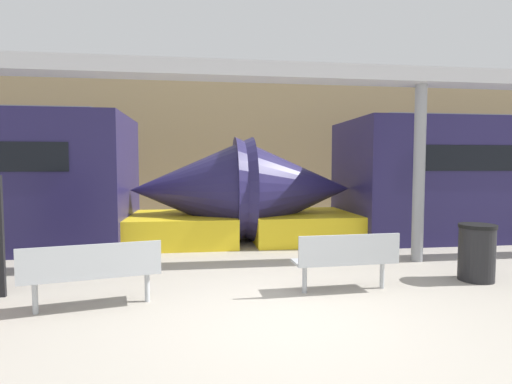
{
  "coord_description": "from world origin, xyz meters",
  "views": [
    {
      "loc": [
        -1.04,
        -4.8,
        1.91
      ],
      "look_at": [
        -0.0,
        2.88,
        1.4
      ],
      "focal_mm": 28.0,
      "sensor_mm": 36.0,
      "label": 1
    }
  ],
  "objects": [
    {
      "name": "ground_plane",
      "position": [
        0.0,
        0.0,
        0.0
      ],
      "size": [
        60.0,
        60.0,
        0.0
      ],
      "primitive_type": "plane",
      "color": "#A8A093"
    },
    {
      "name": "bench_near",
      "position": [
        1.11,
        0.89,
        0.54
      ],
      "size": [
        1.59,
        0.52,
        0.9
      ],
      "rotation": [
        0.0,
        0.0,
        0.05
      ],
      "color": "#ADB2B7",
      "rests_on": "ground_plane"
    },
    {
      "name": "support_column_near",
      "position": [
        3.23,
        2.61,
        1.75
      ],
      "size": [
        0.23,
        0.23,
        3.5
      ],
      "primitive_type": "cylinder",
      "color": "gray",
      "rests_on": "ground_plane"
    },
    {
      "name": "trash_bin",
      "position": [
        3.48,
        1.2,
        0.47
      ],
      "size": [
        0.59,
        0.59,
        0.94
      ],
      "color": "black",
      "rests_on": "ground_plane"
    },
    {
      "name": "station_wall",
      "position": [
        0.0,
        10.19,
        2.5
      ],
      "size": [
        56.0,
        0.2,
        5.0
      ],
      "primitive_type": "cube",
      "color": "tan",
      "rests_on": "ground_plane"
    },
    {
      "name": "canopy_beam",
      "position": [
        3.23,
        2.61,
        3.64
      ],
      "size": [
        28.0,
        0.6,
        0.28
      ],
      "primitive_type": "cube",
      "color": "#B7B7BC",
      "rests_on": "support_column_near"
    },
    {
      "name": "bench_far",
      "position": [
        -2.48,
        0.63,
        0.54
      ],
      "size": [
        1.8,
        0.8,
        0.9
      ],
      "rotation": [
        0.0,
        0.0,
        0.21
      ],
      "color": "#ADB2B7",
      "rests_on": "ground_plane"
    }
  ]
}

